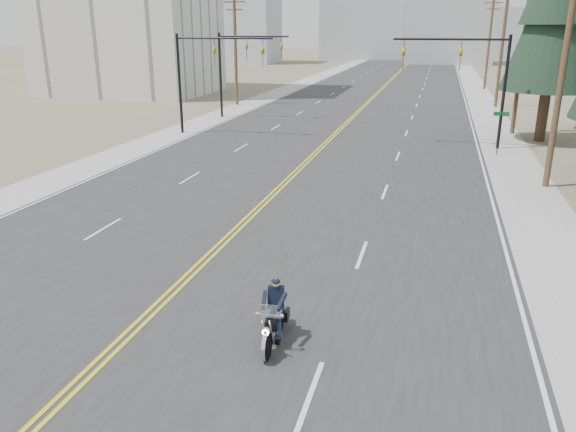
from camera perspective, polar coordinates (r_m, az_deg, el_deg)
The scene contains 18 objects.
road at distance 76.51m, azimuth 9.72°, elevation 12.82°, with size 20.00×200.00×0.01m, color #303033.
sidewalk_left at distance 78.42m, azimuth 1.12°, elevation 13.21°, with size 3.00×200.00×0.01m, color #A5A5A0.
sidewalk_right at distance 76.30m, azimuth 18.54°, elevation 12.13°, with size 3.00×200.00×0.01m, color #A5A5A0.
traffic_mast_left at distance 41.18m, azimuth -8.44°, elevation 14.99°, with size 7.10×0.26×7.00m.
traffic_mast_right at distance 37.94m, azimuth 18.22°, elevation 14.00°, with size 7.10×0.26×7.00m.
traffic_mast_far at distance 48.74m, azimuth -5.02°, elevation 15.58°, with size 6.10×0.26×7.00m.
street_sign at distance 36.44m, azimuth 20.74°, elevation 8.59°, with size 0.90×0.06×2.62m.
utility_pole_b at distance 29.35m, azimuth 26.27°, elevation 14.01°, with size 2.20×0.30×11.50m.
utility_pole_c at distance 44.18m, azimuth 22.69°, elevation 15.08°, with size 2.20×0.30×11.00m.
utility_pole_d at distance 59.08m, azimuth 20.97°, elevation 16.08°, with size 2.20×0.30×11.50m.
utility_pole_e at distance 76.03m, azimuth 19.77°, elevation 16.33°, with size 2.20×0.30×11.00m.
utility_pole_left at distance 57.32m, azimuth -5.36°, elevation 16.62°, with size 2.20×0.30×10.50m.
haze_bldg_a at distance 128.00m, azimuth -4.61°, elevation 20.18°, with size 14.00×12.00×22.00m, color #B7BCC6.
haze_bldg_b at distance 130.82m, azimuth 16.06°, elevation 17.77°, with size 18.00×14.00×14.00m, color #ADB2B7.
haze_bldg_d at distance 147.17m, azimuth 7.93°, elevation 20.64°, with size 20.00×15.00×26.00m, color #ADB2B7.
haze_bldg_e at distance 156.85m, azimuth 22.44°, elevation 16.79°, with size 14.00×14.00×12.00m, color #B7BCC6.
haze_bldg_f at distance 147.34m, azimuth -8.36°, elevation 18.67°, with size 12.00×12.00×16.00m, color #ADB2B7.
motorcyclist at distance 13.84m, azimuth -1.49°, elevation -9.89°, with size 0.88×2.06×1.61m, color black, non-canonical shape.
Camera 1 is at (7.12, -5.82, 7.41)m, focal length 35.00 mm.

